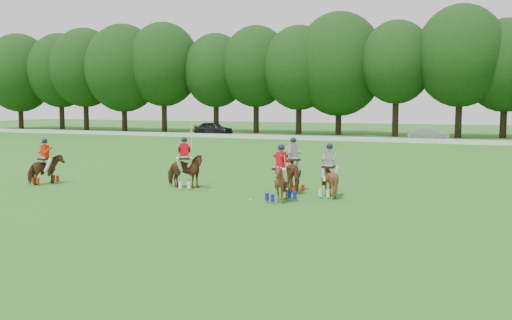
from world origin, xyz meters
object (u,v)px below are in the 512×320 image
at_px(polo_red_b, 185,170).
at_px(polo_red_c, 281,182).
at_px(polo_red_a, 46,168).
at_px(car_mid, 429,134).
at_px(polo_stripe_b, 329,178).
at_px(polo_ball, 250,200).
at_px(polo_stripe_a, 293,172).
at_px(car_left, 213,128).

height_order(polo_red_b, polo_red_c, polo_red_b).
distance_m(polo_red_a, polo_red_b, 6.60).
distance_m(car_mid, polo_stripe_b, 37.72).
xyz_separation_m(car_mid, polo_stripe_b, (0.78, -37.71, 0.09)).
bearing_deg(car_mid, polo_red_c, 176.71).
height_order(car_mid, polo_red_a, polo_red_a).
height_order(polo_red_c, polo_ball, polo_red_c).
relative_size(polo_stripe_a, polo_stripe_b, 1.07).
bearing_deg(polo_stripe_a, polo_stripe_b, -22.59).
distance_m(polo_red_a, polo_ball, 10.44).
bearing_deg(polo_ball, polo_red_a, 177.70).
bearing_deg(polo_ball, car_left, 119.67).
bearing_deg(polo_stripe_b, car_mid, 91.18).
bearing_deg(car_left, car_mid, -87.57).
bearing_deg(polo_red_c, polo_red_a, 179.58).
bearing_deg(polo_red_a, polo_red_b, 12.84).
height_order(car_mid, polo_red_c, polo_red_c).
bearing_deg(polo_ball, polo_stripe_a, 77.85).
bearing_deg(polo_ball, polo_red_b, 154.64).
xyz_separation_m(polo_red_a, polo_stripe_b, (12.82, 1.78, 0.01)).
height_order(polo_red_b, polo_stripe_a, polo_red_b).
relative_size(car_left, polo_red_c, 2.14).
height_order(polo_red_a, polo_red_b, polo_red_b).
bearing_deg(polo_stripe_b, polo_ball, -137.67).
bearing_deg(polo_stripe_a, polo_red_b, -167.08).
distance_m(car_left, car_mid, 24.37).
height_order(polo_stripe_a, polo_stripe_b, polo_stripe_a).
distance_m(polo_red_a, polo_red_c, 11.52).
bearing_deg(polo_ball, polo_red_c, 16.75).
xyz_separation_m(polo_stripe_b, polo_ball, (-2.42, -2.20, -0.70)).
xyz_separation_m(polo_stripe_a, polo_stripe_b, (1.78, -0.74, -0.07)).
xyz_separation_m(polo_red_c, polo_stripe_a, (-0.47, 2.61, 0.05)).
relative_size(polo_red_c, polo_stripe_a, 0.95).
height_order(car_left, polo_stripe_b, polo_stripe_b).
xyz_separation_m(car_left, polo_red_a, (12.33, -39.49, -0.05)).
bearing_deg(polo_red_a, car_left, 107.33).
bearing_deg(car_left, polo_red_a, -160.23).
bearing_deg(polo_red_c, polo_stripe_b, 54.96).
bearing_deg(polo_red_c, car_left, 121.07).
relative_size(car_mid, polo_red_b, 1.43).
relative_size(polo_stripe_b, polo_ball, 23.47).
distance_m(polo_red_b, polo_ball, 4.46).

